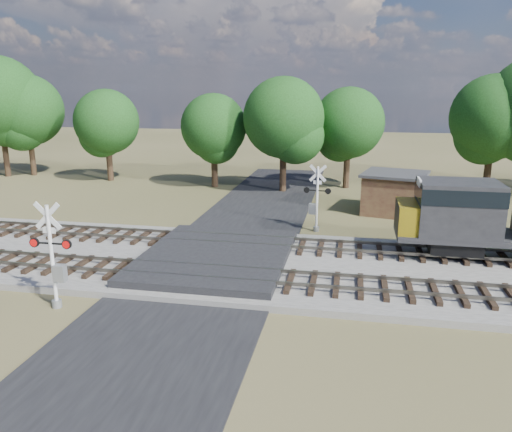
# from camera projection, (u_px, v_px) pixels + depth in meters

# --- Properties ---
(ground) EXTENTS (160.00, 160.00, 0.00)m
(ground) POSITION_uv_depth(u_px,v_px,m) (213.00, 267.00, 24.30)
(ground) COLOR #444524
(ground) RESTS_ON ground
(ballast_bed) EXTENTS (140.00, 10.00, 0.30)m
(ballast_bed) POSITION_uv_depth(u_px,v_px,m) (426.00, 275.00, 22.89)
(ballast_bed) COLOR gray
(ballast_bed) RESTS_ON ground
(road) EXTENTS (7.00, 60.00, 0.08)m
(road) POSITION_uv_depth(u_px,v_px,m) (213.00, 267.00, 24.29)
(road) COLOR black
(road) RESTS_ON ground
(crossing_panel) EXTENTS (7.00, 9.00, 0.62)m
(crossing_panel) POSITION_uv_depth(u_px,v_px,m) (216.00, 258.00, 24.70)
(crossing_panel) COLOR #262628
(crossing_panel) RESTS_ON ground
(track_near) EXTENTS (140.00, 2.60, 0.33)m
(track_near) POSITION_uv_depth(u_px,v_px,m) (270.00, 279.00, 21.72)
(track_near) COLOR black
(track_near) RESTS_ON ballast_bed
(track_far) EXTENTS (140.00, 2.60, 0.33)m
(track_far) POSITION_uv_depth(u_px,v_px,m) (285.00, 245.00, 26.47)
(track_far) COLOR black
(track_far) RESTS_ON ballast_bed
(crossing_signal_near) EXTENTS (1.74, 0.38, 4.32)m
(crossing_signal_near) POSITION_uv_depth(u_px,v_px,m) (55.00, 265.00, 19.43)
(crossing_signal_near) COLOR silver
(crossing_signal_near) RESTS_ON ground
(crossing_signal_far) EXTENTS (1.65, 0.38, 4.10)m
(crossing_signal_far) POSITION_uv_depth(u_px,v_px,m) (316.00, 204.00, 30.03)
(crossing_signal_far) COLOR silver
(crossing_signal_far) RESTS_ON ground
(equipment_shed) EXTENTS (5.05, 5.05, 2.85)m
(equipment_shed) POSITION_uv_depth(u_px,v_px,m) (394.00, 193.00, 34.56)
(equipment_shed) COLOR #42241C
(equipment_shed) RESTS_ON ground
(treeline) EXTENTS (81.55, 10.16, 11.50)m
(treeline) POSITION_uv_depth(u_px,v_px,m) (370.00, 112.00, 41.06)
(treeline) COLOR black
(treeline) RESTS_ON ground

